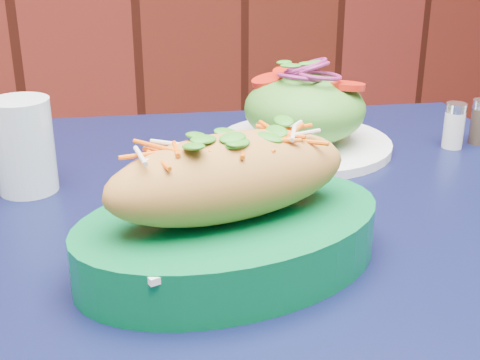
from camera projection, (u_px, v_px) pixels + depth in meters
name	position (u px, v px, depth m)	size (l,w,h in m)	color
cafe_table	(243.00, 291.00, 0.73)	(0.97, 0.97, 0.75)	black
banh_mi_basket	(230.00, 215.00, 0.59)	(0.31, 0.21, 0.13)	#04622F
salad_plate	(304.00, 115.00, 0.89)	(0.24, 0.24, 0.12)	white
water_glass	(24.00, 146.00, 0.75)	(0.07, 0.07, 0.11)	silver
salt_shaker	(454.00, 126.00, 0.90)	(0.03, 0.03, 0.06)	white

